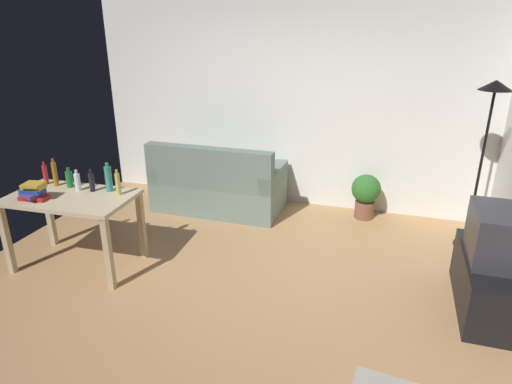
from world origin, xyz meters
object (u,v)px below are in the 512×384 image
at_px(torchiere_lamp, 489,120).
at_px(bottle_green, 69,179).
at_px(potted_plant, 366,193).
at_px(bottle_squat, 118,184).
at_px(couch, 218,188).
at_px(bottle_red, 45,174).
at_px(tv_stand, 486,283).
at_px(desk, 72,206).
at_px(book_stack, 33,192).
at_px(bottle_tall, 109,179).
at_px(bottle_clear, 77,182).
at_px(tv, 497,235).
at_px(bottle_dark, 92,182).
at_px(bottle_amber, 55,174).

bearing_deg(torchiere_lamp, bottle_green, -160.37).
height_order(potted_plant, bottle_squat, bottle_squat).
xyz_separation_m(couch, bottle_squat, (-0.38, -1.58, 0.57)).
relative_size(bottle_red, bottle_green, 1.16).
relative_size(tv_stand, desk, 0.90).
xyz_separation_m(bottle_squat, book_stack, (-0.69, -0.36, -0.03)).
bearing_deg(potted_plant, bottle_tall, -142.47).
distance_m(bottle_clear, book_stack, 0.41).
xyz_separation_m(tv_stand, potted_plant, (-1.15, 1.62, 0.09)).
height_order(couch, tv, same).
distance_m(bottle_tall, book_stack, 0.69).
distance_m(tv, book_stack, 4.14).
xyz_separation_m(tv_stand, bottle_tall, (-3.54, -0.21, 0.65)).
bearing_deg(desk, tv, 4.08).
distance_m(desk, bottle_dark, 0.30).
bearing_deg(bottle_squat, tv, 4.50).
bearing_deg(book_stack, bottle_amber, 100.22).
bearing_deg(bottle_tall, bottle_red, -178.78).
relative_size(bottle_clear, bottle_squat, 0.84).
bearing_deg(bottle_tall, bottle_amber, -177.15).
bearing_deg(tv, bottle_clear, 94.33).
xyz_separation_m(bottle_dark, book_stack, (-0.38, -0.36, -0.02)).
distance_m(desk, bottle_red, 0.54).
bearing_deg(tv_stand, bottle_red, 93.01).
height_order(bottle_amber, bottle_tall, bottle_tall).
bearing_deg(bottle_amber, bottle_clear, -9.45).
xyz_separation_m(desk, potted_plant, (2.69, 2.06, -0.32)).
relative_size(tv_stand, tv, 1.83).
bearing_deg(bottle_green, couch, 57.75).
relative_size(potted_plant, book_stack, 2.09).
xyz_separation_m(tv_stand, tv, (0.00, 0.00, 0.46)).
bearing_deg(couch, desk, 64.74).
height_order(tv_stand, potted_plant, potted_plant).
bearing_deg(bottle_dark, book_stack, -136.97).
relative_size(tv, bottle_amber, 2.07).
relative_size(tv_stand, bottle_squat, 4.26).
bearing_deg(potted_plant, tv, -54.59).
relative_size(bottle_green, bottle_tall, 0.70).
bearing_deg(tv_stand, bottle_amber, 93.31).
bearing_deg(bottle_dark, desk, -129.41).
xyz_separation_m(potted_plant, bottle_red, (-3.14, -1.85, 0.53)).
relative_size(couch, bottle_green, 7.91).
height_order(desk, book_stack, book_stack).
bearing_deg(desk, bottle_amber, 146.67).
bearing_deg(bottle_amber, bottle_green, 2.37).
bearing_deg(desk, bottle_dark, 48.27).
height_order(potted_plant, bottle_tall, bottle_tall).
xyz_separation_m(couch, desk, (-0.82, -1.74, 0.34)).
distance_m(desk, book_stack, 0.37).
height_order(torchiere_lamp, bottle_squat, torchiere_lamp).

